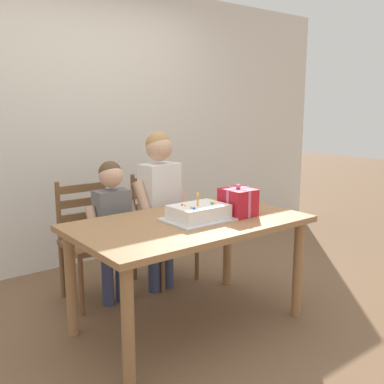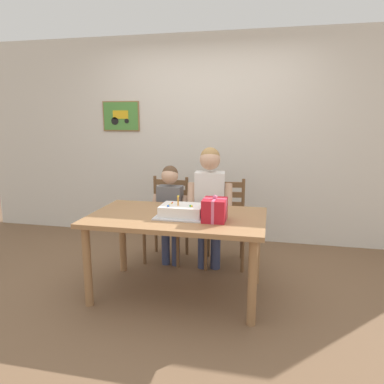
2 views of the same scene
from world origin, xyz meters
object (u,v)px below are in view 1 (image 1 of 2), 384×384
at_px(dining_table, 189,234).
at_px(gift_box_red_large, 238,202).
at_px(child_younger, 112,219).
at_px(chair_right, 162,226).
at_px(birthday_cake, 199,213).
at_px(child_older, 160,196).
at_px(chair_left, 91,240).

bearing_deg(dining_table, gift_box_red_large, -15.50).
distance_m(dining_table, gift_box_red_large, 0.41).
bearing_deg(child_younger, gift_box_red_large, -50.64).
relative_size(dining_table, chair_right, 1.66).
relative_size(dining_table, child_younger, 1.40).
bearing_deg(birthday_cake, child_older, 78.62).
relative_size(dining_table, chair_left, 1.66).
xyz_separation_m(dining_table, child_older, (0.18, 0.62, 0.14)).
bearing_deg(birthday_cake, dining_table, 148.81).
xyz_separation_m(gift_box_red_large, child_older, (-0.16, 0.71, -0.05)).
distance_m(gift_box_red_large, child_older, 0.73).
relative_size(gift_box_red_large, child_older, 0.18).
distance_m(dining_table, child_younger, 0.66).
bearing_deg(chair_left, dining_table, -67.77).
xyz_separation_m(birthday_cake, chair_left, (-0.38, 0.84, -0.32)).
bearing_deg(birthday_cake, child_younger, 114.20).
distance_m(chair_right, child_younger, 0.63).
relative_size(child_older, child_younger, 1.18).
height_order(birthday_cake, chair_left, birthday_cake).
bearing_deg(child_older, chair_right, 52.83).
relative_size(birthday_cake, chair_right, 0.48).
height_order(dining_table, chair_left, chair_left).
xyz_separation_m(chair_right, child_older, (-0.14, -0.19, 0.32)).
bearing_deg(chair_right, gift_box_red_large, -88.66).
bearing_deg(gift_box_red_large, chair_left, 126.87).
xyz_separation_m(birthday_cake, child_older, (0.13, 0.65, -0.01)).
height_order(gift_box_red_large, chair_right, gift_box_red_large).
relative_size(gift_box_red_large, chair_right, 0.25).
height_order(child_older, child_younger, child_older).
distance_m(chair_right, child_older, 0.39).
bearing_deg(chair_left, gift_box_red_large, -53.13).
bearing_deg(gift_box_red_large, birthday_cake, 167.71).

